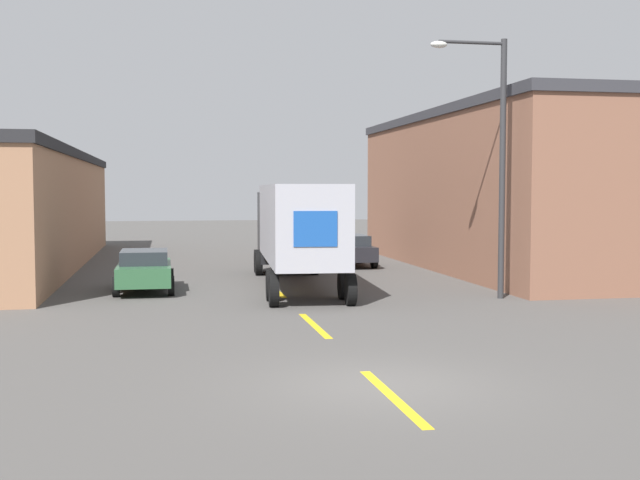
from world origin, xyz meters
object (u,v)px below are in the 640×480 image
Objects in this scene: street_lamp at (494,150)px; parked_car_right_far at (348,249)px; semi_truck at (296,225)px; parked_car_left_far at (145,269)px.

parked_car_right_far is at bearing 100.10° from street_lamp.
semi_truck is 1.46× the size of street_lamp.
semi_truck is at bearing 141.00° from street_lamp.
semi_truck is 7.93m from street_lamp.
parked_car_left_far is (-9.19, -7.90, 0.00)m from parked_car_right_far.
semi_truck is 5.74m from parked_car_left_far.
parked_car_right_far is 0.51× the size of street_lamp.
street_lamp is at bearing -35.34° from semi_truck.
street_lamp reaches higher than semi_truck.
street_lamp reaches higher than parked_car_left_far.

